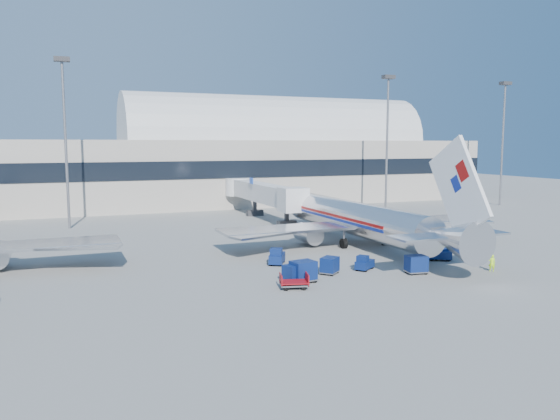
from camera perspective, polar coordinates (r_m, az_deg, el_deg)
name	(u,v)px	position (r m, az deg, el deg)	size (l,w,h in m)	color
ground	(295,260)	(53.73, 1.54, -5.26)	(260.00, 260.00, 0.00)	gray
terminal	(102,165)	(104.37, -18.09, 4.47)	(170.00, 28.15, 21.00)	#B2AA9E
airliner_main	(360,220)	(61.69, 8.38, -0.99)	(32.00, 37.26, 12.07)	silver
jetbridge_near	(259,192)	(84.28, -2.16, 1.86)	(4.40, 27.50, 6.25)	silver
mast_west	(64,118)	(78.15, -21.60, 8.97)	(2.00, 1.20, 22.60)	slate
mast_east	(387,123)	(93.41, 11.17, 8.90)	(2.00, 1.20, 22.60)	slate
mast_far_east	(503,125)	(109.13, 22.32, 8.21)	(2.00, 1.20, 22.60)	slate
barrier_near	(432,240)	(64.49, 15.62, -3.06)	(3.00, 0.55, 0.90)	#9E9E96
barrier_mid	(456,238)	(66.55, 17.87, -2.83)	(3.00, 0.55, 0.90)	#9E9E96
barrier_far	(478,237)	(68.70, 19.98, -2.62)	(3.00, 0.55, 0.90)	#9E9E96
tug_lead	(364,263)	(50.07, 8.79, -5.50)	(2.34, 2.08, 1.38)	#0B1C52
tug_right	(438,253)	(55.75, 16.19, -4.36)	(2.59, 2.15, 1.51)	#0B1C52
tug_left	(277,257)	(51.72, -0.34, -4.90)	(2.33, 2.77, 1.62)	#0B1C52
cart_train_a	(330,265)	(48.14, 5.21, -5.75)	(2.13, 2.07, 1.49)	#0B1C52
cart_train_b	(303,271)	(45.10, 2.44, -6.38)	(2.25, 1.86, 1.79)	#0B1C52
cart_train_c	(294,273)	(45.01, 1.46, -6.60)	(2.06, 1.83, 1.51)	#0B1C52
cart_solo_near	(416,264)	(49.52, 14.05, -5.50)	(2.00, 1.64, 1.60)	#0B1C52
cart_solo_far	(440,250)	(56.53, 16.37, -4.01)	(2.08, 1.71, 1.66)	#0B1C52
cart_open_red	(294,283)	(43.29, 1.51, -7.67)	(2.53, 2.08, 0.59)	slate
ramp_worker	(492,263)	(52.41, 21.27, -5.17)	(0.57, 0.37, 1.56)	#A1E418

